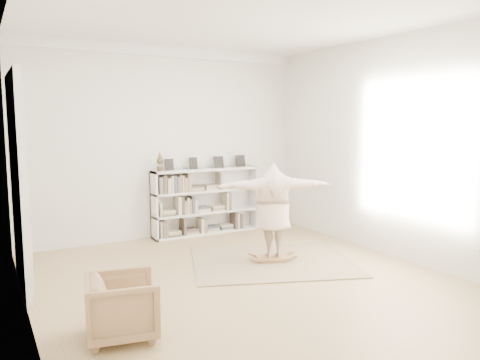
# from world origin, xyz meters

# --- Properties ---
(floor) EXTENTS (6.00, 6.00, 0.00)m
(floor) POSITION_xyz_m (0.00, 0.00, 0.00)
(floor) COLOR tan
(floor) RESTS_ON ground
(room_shell) EXTENTS (6.00, 6.00, 6.00)m
(room_shell) POSITION_xyz_m (0.00, 2.94, 3.51)
(room_shell) COLOR silver
(room_shell) RESTS_ON floor
(doors) EXTENTS (0.09, 1.78, 2.92)m
(doors) POSITION_xyz_m (-2.70, 1.30, 1.40)
(doors) COLOR white
(doors) RESTS_ON floor
(bookshelf) EXTENTS (2.20, 0.35, 1.64)m
(bookshelf) POSITION_xyz_m (0.74, 2.82, 0.64)
(bookshelf) COLOR silver
(bookshelf) RESTS_ON floor
(armchair) EXTENTS (0.84, 0.82, 0.65)m
(armchair) POSITION_xyz_m (-1.94, -0.88, 0.33)
(armchair) COLOR tan
(armchair) RESTS_ON floor
(rug) EXTENTS (3.05, 2.76, 0.02)m
(rug) POSITION_xyz_m (0.84, 0.56, 0.01)
(rug) COLOR tan
(rug) RESTS_ON floor
(rocker_board) EXTENTS (0.58, 0.46, 0.11)m
(rocker_board) POSITION_xyz_m (0.84, 0.56, 0.07)
(rocker_board) COLOR olive
(rocker_board) RESTS_ON rug
(person) EXTENTS (1.88, 1.11, 1.48)m
(person) POSITION_xyz_m (0.84, 0.56, 0.87)
(person) COLOR beige
(person) RESTS_ON rocker_board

